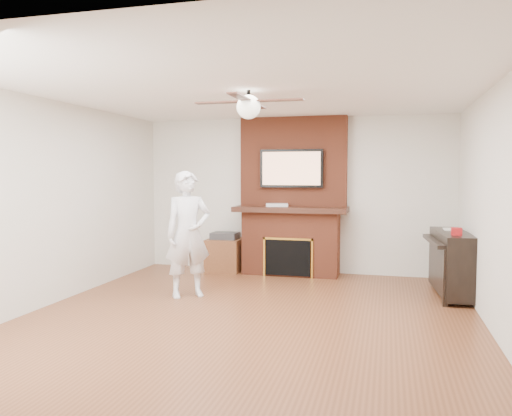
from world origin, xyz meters
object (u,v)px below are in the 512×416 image
(person, at_px, (188,234))
(side_table, at_px, (225,253))
(piano, at_px, (451,262))
(fireplace, at_px, (292,212))

(person, height_order, side_table, person)
(person, distance_m, piano, 3.46)
(fireplace, distance_m, side_table, 1.31)
(fireplace, relative_size, person, 1.53)
(side_table, bearing_deg, piano, -14.39)
(person, height_order, piano, person)
(side_table, relative_size, piano, 0.48)
(person, distance_m, side_table, 1.83)
(fireplace, bearing_deg, person, -119.30)
(side_table, xyz_separation_m, piano, (3.39, -0.83, 0.16))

